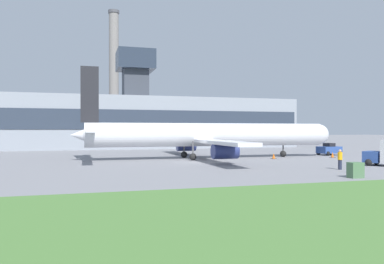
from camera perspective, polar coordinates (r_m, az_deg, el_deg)
name	(u,v)px	position (r m, az deg, el deg)	size (l,w,h in m)	color
ground_plane	(198,162)	(42.06, 0.96, -4.66)	(400.00, 400.00, 0.00)	gray
terminal_building	(146,121)	(76.64, -7.02, 1.74)	(62.21, 11.38, 19.58)	#8C939E
smokestack_left	(114,76)	(110.93, -11.82, 8.32)	(3.15, 3.15, 37.97)	gray
airplane	(208,135)	(47.54, 2.40, -0.51)	(34.33, 29.64, 11.06)	silver
pushback_tug	(329,150)	(57.75, 20.16, -2.55)	(3.43, 2.79, 1.75)	#2D4C93
ground_crew_person	(340,159)	(37.05, 21.62, -3.89)	(0.55, 0.55, 1.86)	#23283D
traffic_cone_near_nose	(333,155)	(52.89, 20.63, -3.30)	(0.57, 0.57, 0.73)	black
traffic_cone_wingtip	(274,156)	(48.52, 12.34, -3.63)	(0.62, 0.62, 0.68)	black
utility_cabinet	(355,170)	(31.17, 23.64, -5.34)	(1.04, 0.76, 1.19)	#4C724C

